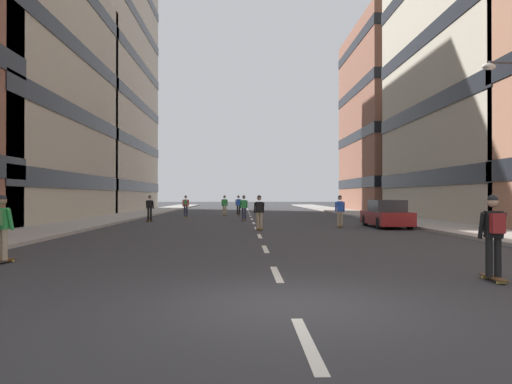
{
  "coord_description": "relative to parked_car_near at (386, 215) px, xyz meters",
  "views": [
    {
      "loc": [
        -0.79,
        -7.72,
        1.76
      ],
      "look_at": [
        0.0,
        18.05,
        1.95
      ],
      "focal_mm": 33.63,
      "sensor_mm": 36.0,
      "label": 1
    }
  ],
  "objects": [
    {
      "name": "skater_6",
      "position": [
        -8.25,
        16.52,
        0.29
      ],
      "size": [
        0.53,
        0.9,
        1.78
      ],
      "color": "brown",
      "rests_on": "ground_plane"
    },
    {
      "name": "parked_car_near",
      "position": [
        0.0,
        0.0,
        0.0
      ],
      "size": [
        1.82,
        4.4,
        1.52
      ],
      "color": "maroon",
      "rests_on": "ground_plane"
    },
    {
      "name": "lane_markings",
      "position": [
        -7.2,
        14.59,
        -0.7
      ],
      "size": [
        0.16,
        72.2,
        0.01
      ],
      "color": "silver",
      "rests_on": "ground_plane"
    },
    {
      "name": "ground_plane",
      "position": [
        -7.2,
        13.37,
        -0.7
      ],
      "size": [
        190.65,
        190.65,
        0.0
      ],
      "primitive_type": "plane",
      "color": "#333335"
    },
    {
      "name": "sidewalk_left",
      "position": [
        -17.46,
        17.34,
        -0.63
      ],
      "size": [
        3.71,
        87.38,
        0.14
      ],
      "primitive_type": "cube",
      "color": "#9E9991",
      "rests_on": "ground_plane"
    },
    {
      "name": "skater_4",
      "position": [
        -14.18,
        -13.58,
        0.32
      ],
      "size": [
        0.57,
        0.92,
        1.78
      ],
      "color": "brown",
      "rests_on": "ground_plane"
    },
    {
      "name": "skater_2",
      "position": [
        -2.53,
        0.23,
        0.29
      ],
      "size": [
        0.56,
        0.92,
        1.78
      ],
      "color": "brown",
      "rests_on": "ground_plane"
    },
    {
      "name": "sidewalk_right",
      "position": [
        3.06,
        17.34,
        -0.63
      ],
      "size": [
        3.71,
        87.38,
        0.14
      ],
      "primitive_type": "cube",
      "color": "#9E9991",
      "rests_on": "ground_plane"
    },
    {
      "name": "skater_3",
      "position": [
        -7.81,
        7.52,
        0.29
      ],
      "size": [
        0.55,
        0.91,
        1.78
      ],
      "color": "brown",
      "rests_on": "ground_plane"
    },
    {
      "name": "building_left_far",
      "position": [
        -26.5,
        28.25,
        15.55
      ],
      "size": [
        14.48,
        21.88,
        32.31
      ],
      "color": "#BCB29E",
      "rests_on": "ground_plane"
    },
    {
      "name": "skater_1",
      "position": [
        -12.53,
        13.11,
        0.32
      ],
      "size": [
        0.55,
        0.91,
        1.78
      ],
      "color": "brown",
      "rests_on": "ground_plane"
    },
    {
      "name": "skater_8",
      "position": [
        -2.82,
        -16.47,
        0.32
      ],
      "size": [
        0.54,
        0.91,
        1.78
      ],
      "color": "brown",
      "rests_on": "ground_plane"
    },
    {
      "name": "skater_7",
      "position": [
        -9.44,
        15.34,
        0.29
      ],
      "size": [
        0.55,
        0.92,
        1.78
      ],
      "color": "brown",
      "rests_on": "ground_plane"
    },
    {
      "name": "skater_0",
      "position": [
        -7.07,
        -1.64,
        0.29
      ],
      "size": [
        0.56,
        0.92,
        1.78
      ],
      "color": "brown",
      "rests_on": "ground_plane"
    },
    {
      "name": "building_right_far",
      "position": [
        12.09,
        28.25,
        9.93
      ],
      "size": [
        14.48,
        17.03,
        21.08
      ],
      "color": "brown",
      "rests_on": "ground_plane"
    },
    {
      "name": "skater_5",
      "position": [
        -14.2,
        6.5,
        0.29
      ],
      "size": [
        0.55,
        0.92,
        1.78
      ],
      "color": "brown",
      "rests_on": "ground_plane"
    }
  ]
}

